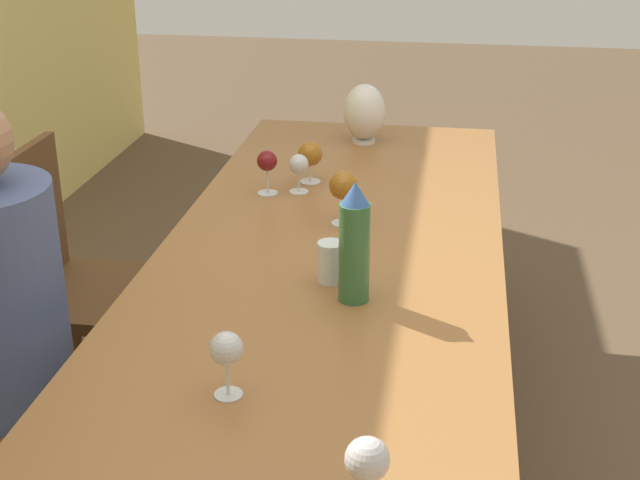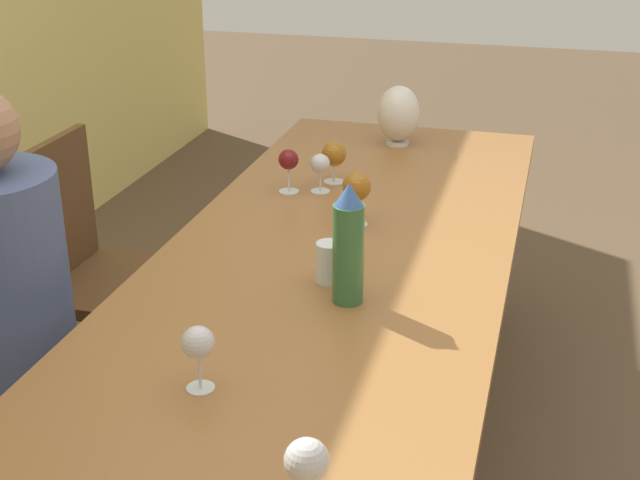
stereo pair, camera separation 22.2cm
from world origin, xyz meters
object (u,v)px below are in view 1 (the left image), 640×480
object	(u,v)px
wine_glass_0	(267,163)
chair_far	(78,280)
wine_glass_4	(226,350)
wine_glass_5	(367,461)
wine_glass_2	(343,186)
water_bottle	(354,244)
vase	(364,112)
wine_glass_1	(299,165)
water_tumbler	(331,262)
person_near	(2,331)
wine_glass_3	(310,155)

from	to	relation	value
wine_glass_0	chair_far	distance (m)	0.70
wine_glass_4	wine_glass_5	size ratio (longest dim) A/B	1.01
wine_glass_2	chair_far	distance (m)	0.90
wine_glass_5	water_bottle	bearing A→B (deg)	8.64
wine_glass_5	wine_glass_0	bearing A→B (deg)	18.25
water_bottle	wine_glass_4	distance (m)	0.49
water_bottle	vase	world-z (taller)	water_bottle
wine_glass_1	wine_glass_2	size ratio (longest dim) A/B	0.78
water_tumbler	person_near	size ratio (longest dim) A/B	0.08
vase	wine_glass_3	xyz separation A→B (m)	(-0.46, 0.12, -0.02)
vase	chair_far	xyz separation A→B (m)	(-0.83, 0.80, -0.35)
wine_glass_0	vase	bearing A→B (deg)	-21.97
wine_glass_1	chair_far	xyz separation A→B (m)	(-0.27, 0.66, -0.32)
wine_glass_2	person_near	world-z (taller)	person_near
person_near	water_tumbler	bearing A→B (deg)	-71.89
wine_glass_4	chair_far	distance (m)	1.20
wine_glass_0	wine_glass_5	distance (m)	1.51
vase	wine_glass_2	size ratio (longest dim) A/B	1.38
chair_far	vase	bearing A→B (deg)	-43.92
wine_glass_2	wine_glass_3	distance (m)	0.37
water_tumbler	vase	world-z (taller)	vase
wine_glass_2	wine_glass_5	distance (m)	1.24
wine_glass_4	water_tumbler	bearing A→B (deg)	-12.89
water_bottle	wine_glass_1	xyz separation A→B (m)	(0.71, 0.26, -0.06)
water_tumbler	wine_glass_3	bearing A→B (deg)	13.56
water_tumbler	wine_glass_3	distance (m)	0.74
wine_glass_0	wine_glass_5	xyz separation A→B (m)	(-1.43, -0.47, -0.00)
vase	wine_glass_5	size ratio (longest dim) A/B	1.59
wine_glass_3	wine_glass_4	size ratio (longest dim) A/B	0.97
wine_glass_1	chair_far	world-z (taller)	chair_far
vase	wine_glass_4	world-z (taller)	vase
wine_glass_0	person_near	xyz separation A→B (m)	(-0.85, 0.48, -0.17)
wine_glass_3	wine_glass_5	size ratio (longest dim) A/B	0.98
water_tumbler	chair_far	xyz separation A→B (m)	(0.36, 0.85, -0.29)
wine_glass_4	person_near	bearing A→B (deg)	65.59
vase	chair_far	distance (m)	1.20
water_bottle	wine_glass_0	size ratio (longest dim) A/B	2.13
water_bottle	wine_glass_2	world-z (taller)	water_bottle
water_tumbler	wine_glass_3	world-z (taller)	wine_glass_3
wine_glass_1	wine_glass_3	world-z (taller)	wine_glass_3
water_bottle	wine_glass_5	distance (m)	0.76
person_near	wine_glass_0	bearing A→B (deg)	-29.46
wine_glass_2	person_near	xyz separation A→B (m)	(-0.63, 0.75, -0.19)
wine_glass_0	wine_glass_2	distance (m)	0.34
water_tumbler	person_near	xyz separation A→B (m)	(-0.25, 0.77, -0.12)
water_tumbler	wine_glass_4	world-z (taller)	wine_glass_4
vase	wine_glass_4	distance (m)	1.73
wine_glass_4	chair_far	bearing A→B (deg)	38.95
wine_glass_4	chair_far	world-z (taller)	chair_far
water_bottle	person_near	bearing A→B (deg)	100.82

